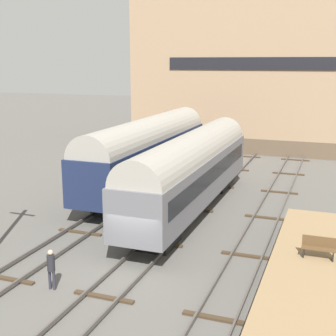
{
  "coord_description": "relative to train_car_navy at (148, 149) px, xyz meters",
  "views": [
    {
      "loc": [
        8.25,
        -18.04,
        9.18
      ],
      "look_at": [
        -2.31,
        10.71,
        2.2
      ],
      "focal_mm": 50.0,
      "sensor_mm": 36.0,
      "label": 1
    }
  ],
  "objects": [
    {
      "name": "bench",
      "position": [
        12.48,
        -11.29,
        -1.43
      ],
      "size": [
        1.4,
        0.4,
        0.91
      ],
      "color": "brown",
      "rests_on": "station_platform"
    },
    {
      "name": "station_platform",
      "position": [
        12.09,
        -12.16,
        -1.99
      ],
      "size": [
        3.05,
        14.78,
        1.07
      ],
      "color": "#8C704C",
      "rests_on": "ground"
    },
    {
      "name": "train_car_navy",
      "position": [
        0.0,
        0.0,
        0.0
      ],
      "size": [
        3.08,
        17.9,
        5.27
      ],
      "color": "black",
      "rests_on": "ground"
    },
    {
      "name": "track_left",
      "position": [
        0.0,
        -12.78,
        -2.85
      ],
      "size": [
        2.6,
        60.0,
        0.26
      ],
      "color": "#4C4742",
      "rests_on": "ground"
    },
    {
      "name": "track_middle",
      "position": [
        4.62,
        -12.78,
        -2.85
      ],
      "size": [
        2.6,
        60.0,
        0.26
      ],
      "color": "#4C4742",
      "rests_on": "ground"
    },
    {
      "name": "track_right",
      "position": [
        9.25,
        -12.78,
        -2.85
      ],
      "size": [
        2.6,
        60.0,
        0.26
      ],
      "color": "#4C4742",
      "rests_on": "ground"
    },
    {
      "name": "person_worker",
      "position": [
        2.28,
        -15.84,
        -1.94
      ],
      "size": [
        0.32,
        0.32,
        1.74
      ],
      "color": "#282833",
      "rests_on": "ground"
    },
    {
      "name": "train_car_grey",
      "position": [
        4.62,
        -4.14,
        -0.13
      ],
      "size": [
        2.92,
        17.68,
        5.01
      ],
      "color": "black",
      "rests_on": "ground"
    },
    {
      "name": "ground_plane",
      "position": [
        4.62,
        -12.78,
        -2.99
      ],
      "size": [
        200.0,
        200.0,
        0.0
      ],
      "primitive_type": "plane",
      "color": "#56544F"
    },
    {
      "name": "warehouse_building",
      "position": [
        6.55,
        21.01,
        5.2
      ],
      "size": [
        29.89,
        11.18,
        16.37
      ],
      "color": "brown",
      "rests_on": "ground"
    }
  ]
}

